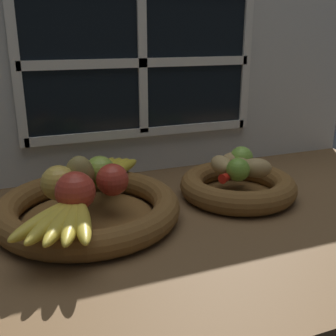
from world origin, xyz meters
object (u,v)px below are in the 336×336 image
(potato_oblong, at_px, (222,165))
(lime_near, at_px, (238,170))
(apple_red_right, at_px, (113,180))
(fruit_bowl_right, at_px, (238,186))
(pear_brown, at_px, (80,175))
(apple_golden_left, at_px, (59,183))
(lime_far, at_px, (241,158))
(potato_small, at_px, (256,168))
(potato_back, at_px, (237,161))
(chili_pepper, at_px, (235,173))
(banana_bunch_front, at_px, (64,219))
(fruit_bowl_left, at_px, (88,209))
(potato_large, at_px, (239,167))
(banana_bunch_back, at_px, (110,170))
(apple_green_back, at_px, (100,171))
(apple_red_front, at_px, (75,192))

(potato_oblong, bearing_deg, lime_near, -81.35)
(apple_red_right, bearing_deg, fruit_bowl_right, 3.59)
(pear_brown, distance_m, lime_near, 0.36)
(apple_golden_left, distance_m, lime_far, 0.45)
(potato_small, bearing_deg, potato_back, 98.97)
(chili_pepper, bearing_deg, lime_far, 21.05)
(fruit_bowl_right, distance_m, banana_bunch_front, 0.45)
(lime_far, bearing_deg, potato_small, -88.51)
(fruit_bowl_left, distance_m, potato_small, 0.40)
(apple_red_right, xyz_separation_m, potato_small, (0.35, -0.01, -0.01))
(apple_red_right, relative_size, potato_small, 0.94)
(apple_golden_left, bearing_deg, potato_large, -0.14)
(pear_brown, relative_size, potato_large, 1.11)
(potato_small, bearing_deg, lime_far, 91.49)
(banana_bunch_front, bearing_deg, apple_golden_left, 86.44)
(banana_bunch_front, distance_m, lime_far, 0.49)
(potato_oblong, height_order, lime_near, lime_near)
(lime_near, relative_size, lime_far, 0.93)
(chili_pepper, bearing_deg, banana_bunch_back, 130.04)
(banana_bunch_front, bearing_deg, fruit_bowl_right, 16.92)
(fruit_bowl_left, height_order, pear_brown, pear_brown)
(apple_green_back, distance_m, chili_pepper, 0.32)
(fruit_bowl_right, bearing_deg, apple_red_front, -170.55)
(potato_large, distance_m, lime_near, 0.04)
(banana_bunch_back, bearing_deg, apple_red_front, -121.77)
(fruit_bowl_right, bearing_deg, lime_near, -123.69)
(potato_oblong, bearing_deg, pear_brown, -178.70)
(apple_red_right, xyz_separation_m, pear_brown, (-0.06, 0.04, 0.01))
(apple_red_right, bearing_deg, potato_small, -1.62)
(apple_red_right, relative_size, lime_far, 1.17)
(fruit_bowl_right, distance_m, apple_golden_left, 0.43)
(banana_bunch_front, relative_size, potato_large, 2.69)
(apple_golden_left, distance_m, apple_red_front, 0.07)
(banana_bunch_back, relative_size, potato_back, 2.14)
(apple_red_front, height_order, banana_bunch_back, apple_red_front)
(banana_bunch_back, height_order, potato_large, potato_large)
(fruit_bowl_left, relative_size, chili_pepper, 3.50)
(apple_red_right, distance_m, pear_brown, 0.07)
(lime_far, height_order, chili_pepper, lime_far)
(banana_bunch_back, bearing_deg, apple_golden_left, -140.34)
(apple_green_back, bearing_deg, potato_oblong, -4.21)
(apple_red_right, relative_size, lime_near, 1.25)
(potato_small, bearing_deg, potato_oblong, 138.58)
(apple_green_back, height_order, banana_bunch_back, apple_green_back)
(lime_far, bearing_deg, apple_red_right, -170.81)
(potato_oblong, distance_m, potato_small, 0.08)
(apple_golden_left, relative_size, pear_brown, 0.87)
(apple_red_right, height_order, banana_bunch_front, apple_red_right)
(apple_red_front, bearing_deg, banana_bunch_back, 58.23)
(lime_near, bearing_deg, potato_oblong, 98.65)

